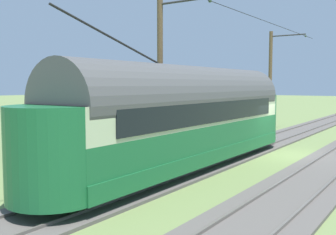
% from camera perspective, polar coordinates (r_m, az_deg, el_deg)
% --- Properties ---
extents(ground_plane, '(220.00, 220.00, 0.00)m').
position_cam_1_polar(ground_plane, '(20.79, 16.89, -5.22)').
color(ground_plane, olive).
extents(track_adjacent_siding, '(2.80, 80.00, 0.18)m').
position_cam_1_polar(track_adjacent_siding, '(21.88, 11.14, -4.47)').
color(track_adjacent_siding, '#56514C').
rests_on(track_adjacent_siding, ground).
extents(vintage_streetcar, '(2.65, 16.37, 5.48)m').
position_cam_1_polar(vintage_streetcar, '(16.25, 2.87, 0.26)').
color(vintage_streetcar, '#196033').
rests_on(vintage_streetcar, ground).
extents(catenary_pole_foreground, '(2.91, 0.28, 7.75)m').
position_cam_1_polar(catenary_pole_foreground, '(32.87, 14.63, 5.51)').
color(catenary_pole_foreground, brown).
rests_on(catenary_pole_foreground, ground).
extents(catenary_pole_mid_near, '(2.91, 0.28, 7.75)m').
position_cam_1_polar(catenary_pole_mid_near, '(19.18, -0.97, 6.29)').
color(catenary_pole_mid_near, brown).
rests_on(catenary_pole_mid_near, ground).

